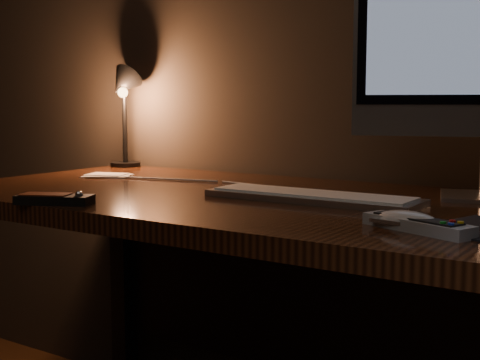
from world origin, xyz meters
The scene contains 8 objects.
desk centered at (0.00, 1.93, 0.62)m, with size 1.60×0.75×0.75m.
keyboard centered at (0.11, 1.86, 0.76)m, with size 0.47×0.13×0.02m, color silver.
mouse centered at (0.39, 1.66, 0.76)m, with size 0.11×0.06×0.02m, color white.
media_remote centered at (-0.31, 1.52, 0.76)m, with size 0.16×0.12×0.03m.
tv_remote centered at (0.41, 1.65, 0.76)m, with size 0.20×0.12×0.03m.
papers centered at (-0.58, 1.95, 0.75)m, with size 0.13×0.09×0.01m, color white.
desk_lamp centered at (-0.72, 2.16, 0.97)m, with size 0.15×0.17×0.33m.
cable centered at (-0.24, 1.97, 0.75)m, with size 0.00×0.00×0.54m, color white.
Camera 1 is at (0.76, 0.60, 0.96)m, focal length 50.00 mm.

